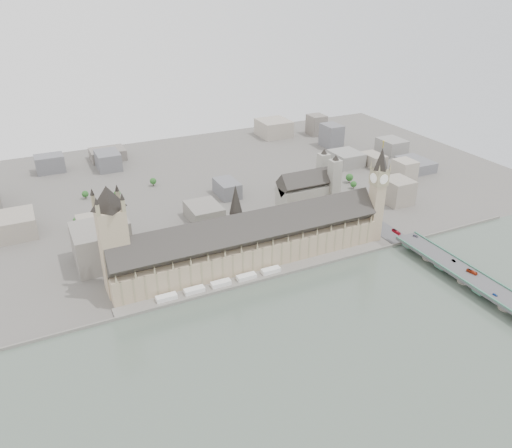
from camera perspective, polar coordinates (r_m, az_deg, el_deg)
name	(u,v)px	position (r m, az deg, el deg)	size (l,w,h in m)	color
ground	(258,273)	(468.85, 0.21, -5.61)	(900.00, 900.00, 0.00)	#595651
river_thames	(365,392)	(359.76, 12.38, -18.24)	(600.00, 600.00, 0.00)	#4A574D
embankment_wall	(265,279)	(456.73, 1.04, -6.35)	(600.00, 1.50, 3.00)	slate
river_terrace	(261,276)	(462.63, 0.62, -5.95)	(270.00, 15.00, 2.00)	slate
terrace_tents	(221,283)	(447.91, -4.03, -6.78)	(118.00, 7.00, 4.00)	white
palace_of_westminster	(249,242)	(472.64, -0.82, -2.13)	(265.00, 40.73, 55.44)	tan
elizabeth_tower	(378,188)	(516.47, 13.77, 4.02)	(17.00, 17.00, 107.50)	tan
victoria_tower	(113,236)	(432.45, -16.04, -1.29)	(30.00, 30.00, 100.00)	tan
central_tower	(236,208)	(458.26, -2.32, 1.82)	(13.00, 13.00, 48.00)	gray
westminster_bridge	(458,273)	(494.94, 22.13, -5.23)	(25.00, 325.00, 10.25)	#474749
bridge_parapets	(500,293)	(469.30, 26.11, -7.10)	(25.00, 235.00, 1.15)	#3E715C
westminster_abbey	(308,192)	(579.13, 6.01, 3.63)	(68.00, 36.00, 64.00)	gray
city_skyline_inland	(177,171)	(667.33, -9.05, 6.05)	(720.00, 360.00, 38.00)	gray
park_trees	(223,240)	(509.04, -3.75, -1.89)	(110.00, 30.00, 15.00)	#1C4E1C
red_bus_north	(396,232)	(535.21, 15.72, -0.88)	(2.64, 11.29, 3.15)	#B31426
red_bus_south	(472,272)	(488.55, 23.45, -5.04)	(2.33, 9.96, 2.77)	#B03316
car_blue	(495,295)	(465.00, 25.65, -7.30)	(1.73, 4.29, 1.46)	#163D93
car_silver	(454,261)	(501.62, 21.66, -3.92)	(1.56, 4.47, 1.47)	gray
car_approach	(416,236)	(534.41, 17.77, -1.31)	(2.27, 5.59, 1.62)	gray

